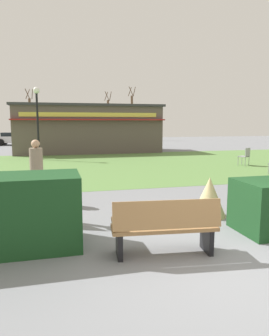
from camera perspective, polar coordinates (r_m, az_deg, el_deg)
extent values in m
plane|color=slate|center=(5.16, 15.17, -16.43)|extent=(80.00, 80.00, 0.00)
cube|color=#5B8442|center=(15.93, -5.57, 0.53)|extent=(36.00, 12.00, 0.01)
cube|color=#9E7547|center=(5.19, 5.38, -10.67)|extent=(1.74, 0.66, 0.06)
cube|color=#9E7547|center=(4.90, 6.02, -8.39)|extent=(1.70, 0.31, 0.44)
cube|color=black|center=(5.15, -2.80, -13.44)|extent=(0.13, 0.45, 0.45)
cube|color=black|center=(5.47, 12.97, -12.33)|extent=(0.13, 0.45, 0.45)
cube|color=#9E7547|center=(5.03, -3.75, -9.83)|extent=(0.11, 0.44, 0.06)
cube|color=#9E7547|center=(5.39, 13.90, -8.81)|extent=(0.11, 0.44, 0.06)
cube|color=#19421E|center=(5.72, -23.26, -7.61)|extent=(2.63, 1.10, 1.26)
cone|color=#D1BC7F|center=(6.77, -13.43, -5.48)|extent=(0.60, 0.60, 1.10)
cone|color=#D1BC7F|center=(7.39, 13.42, -5.10)|extent=(0.77, 0.77, 0.90)
cylinder|color=black|center=(19.08, -16.89, 1.78)|extent=(0.22, 0.22, 0.20)
cylinder|color=black|center=(18.98, -17.11, 7.15)|extent=(0.12, 0.12, 3.77)
sphere|color=white|center=(19.06, -17.38, 13.31)|extent=(0.36, 0.36, 0.36)
cube|color=#594C47|center=(23.25, -8.41, 6.88)|extent=(10.05, 4.01, 3.23)
cube|color=#333338|center=(23.28, -8.50, 11.05)|extent=(10.35, 4.31, 0.16)
cube|color=maroon|center=(21.08, -7.83, 8.69)|extent=(10.15, 0.36, 0.08)
cube|color=#D8CC4C|center=(21.24, -7.90, 9.56)|extent=(9.05, 0.04, 0.28)
cube|color=gray|center=(16.64, 19.19, 1.99)|extent=(0.60, 0.60, 0.04)
cube|color=gray|center=(16.52, 19.84, 2.68)|extent=(0.41, 0.25, 0.44)
cylinder|color=gray|center=(16.92, 18.89, 1.33)|extent=(0.03, 0.03, 0.45)
cylinder|color=gray|center=(16.58, 18.27, 1.23)|extent=(0.03, 0.03, 0.45)
cylinder|color=gray|center=(16.74, 20.04, 1.21)|extent=(0.03, 0.03, 0.45)
cylinder|color=gray|center=(16.41, 19.43, 1.10)|extent=(0.03, 0.03, 0.45)
cylinder|color=gray|center=(14.13, 23.14, -0.17)|extent=(0.03, 0.03, 0.45)
cylinder|color=#23232D|center=(8.76, -17.20, -3.34)|extent=(0.28, 0.28, 0.85)
cylinder|color=gray|center=(8.65, -17.41, 1.43)|extent=(0.34, 0.34, 0.62)
sphere|color=tan|center=(8.62, -17.53, 4.21)|extent=(0.22, 0.22, 0.22)
cube|color=silver|center=(32.28, -20.54, 4.91)|extent=(4.30, 2.04, 0.60)
cube|color=black|center=(32.28, -20.84, 5.66)|extent=(2.40, 1.72, 0.44)
cylinder|color=black|center=(33.01, -18.02, 4.69)|extent=(0.65, 0.26, 0.64)
cylinder|color=black|center=(31.19, -18.43, 4.49)|extent=(0.65, 0.26, 0.64)
cylinder|color=black|center=(33.43, -22.47, 4.51)|extent=(0.65, 0.26, 0.64)
cylinder|color=black|center=(31.63, -23.12, 4.30)|extent=(0.65, 0.26, 0.64)
cube|color=black|center=(32.14, -11.02, 5.27)|extent=(4.30, 2.04, 0.60)
cube|color=black|center=(32.10, -11.31, 6.03)|extent=(2.40, 1.72, 0.44)
cylinder|color=black|center=(33.23, -8.96, 5.02)|extent=(0.65, 0.26, 0.64)
cylinder|color=black|center=(31.42, -8.44, 4.85)|extent=(0.65, 0.26, 0.64)
cylinder|color=black|center=(32.94, -13.45, 4.86)|extent=(0.65, 0.26, 0.64)
cylinder|color=black|center=(31.11, -13.20, 4.69)|extent=(0.65, 0.26, 0.64)
cube|color=#2D6638|center=(32.80, -2.23, 5.47)|extent=(4.34, 2.15, 0.60)
cube|color=black|center=(32.74, -2.48, 6.22)|extent=(2.44, 1.77, 0.44)
cylinder|color=black|center=(34.09, -0.57, 5.19)|extent=(0.66, 0.27, 0.64)
cylinder|color=black|center=(32.35, 0.47, 5.03)|extent=(0.66, 0.27, 0.64)
cylinder|color=black|center=(33.35, -4.84, 5.10)|extent=(0.66, 0.27, 0.64)
cylinder|color=black|center=(31.57, -4.01, 4.93)|extent=(0.66, 0.27, 0.64)
cylinder|color=brown|center=(38.32, -18.37, 8.27)|extent=(0.28, 0.28, 4.85)
cylinder|color=brown|center=(38.53, -18.05, 12.64)|extent=(0.25, 0.58, 1.12)
cylinder|color=brown|center=(38.77, -18.81, 12.58)|extent=(0.54, 0.36, 1.12)
cylinder|color=brown|center=(38.16, -18.87, 12.65)|extent=(0.54, 0.35, 1.12)
cylinder|color=brown|center=(40.58, -4.79, 8.69)|extent=(0.28, 0.28, 4.94)
cylinder|color=brown|center=(40.87, -4.39, 12.86)|extent=(0.25, 0.58, 1.12)
cylinder|color=brown|center=(40.98, -5.17, 12.84)|extent=(0.54, 0.36, 1.12)
cylinder|color=brown|center=(40.39, -5.02, 12.91)|extent=(0.54, 0.35, 1.12)
cylinder|color=brown|center=(39.08, -0.48, 9.06)|extent=(0.28, 0.28, 5.38)
cylinder|color=brown|center=(39.43, -0.04, 13.70)|extent=(0.25, 0.58, 1.12)
cylinder|color=brown|center=(39.50, -0.85, 13.69)|extent=(0.54, 0.36, 1.12)
cylinder|color=brown|center=(38.92, -0.63, 13.77)|extent=(0.54, 0.35, 1.12)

